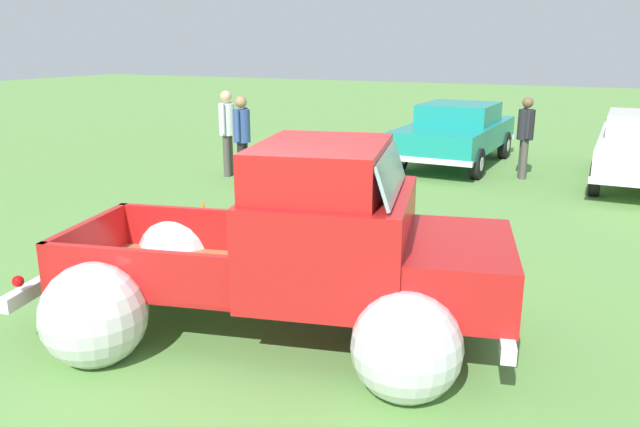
# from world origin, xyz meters

# --- Properties ---
(ground_plane) EXTENTS (80.00, 80.00, 0.00)m
(ground_plane) POSITION_xyz_m (0.00, 0.00, 0.00)
(ground_plane) COLOR #609347
(vintage_pickup_truck) EXTENTS (4.93, 3.55, 1.96)m
(vintage_pickup_truck) POSITION_xyz_m (0.38, 0.09, 0.76)
(vintage_pickup_truck) COLOR black
(vintage_pickup_truck) RESTS_ON ground
(show_car_0) EXTENTS (2.07, 4.43, 1.43)m
(show_car_0) POSITION_xyz_m (-0.45, 9.60, 0.78)
(show_car_0) COLOR black
(show_car_0) RESTS_ON ground
(spectator_0) EXTENTS (0.43, 0.53, 1.72)m
(spectator_0) POSITION_xyz_m (1.23, 8.65, 0.98)
(spectator_0) COLOR #4C4742
(spectator_0) RESTS_ON ground
(spectator_1) EXTENTS (0.39, 0.54, 1.79)m
(spectator_1) POSITION_xyz_m (-3.83, 5.56, 1.03)
(spectator_1) COLOR black
(spectator_1) RESTS_ON ground
(spectator_2) EXTENTS (0.40, 0.54, 1.83)m
(spectator_2) POSITION_xyz_m (-4.58, 6.15, 1.06)
(spectator_2) COLOR #4C4742
(spectator_2) RESTS_ON ground
(lane_cone_0) EXTENTS (0.36, 0.36, 0.63)m
(lane_cone_0) POSITION_xyz_m (-2.28, 2.08, 0.31)
(lane_cone_0) COLOR black
(lane_cone_0) RESTS_ON ground
(lane_cone_1) EXTENTS (0.36, 0.36, 0.63)m
(lane_cone_1) POSITION_xyz_m (1.72, 2.96, 0.31)
(lane_cone_1) COLOR black
(lane_cone_1) RESTS_ON ground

